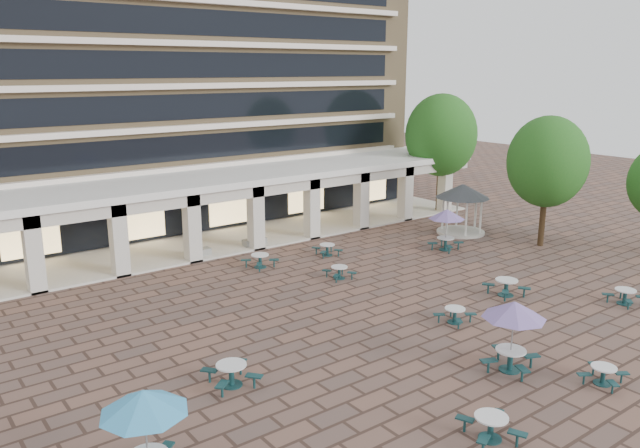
{
  "coord_description": "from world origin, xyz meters",
  "views": [
    {
      "loc": [
        -16.92,
        -19.37,
        10.78
      ],
      "look_at": [
        -0.08,
        3.0,
        3.78
      ],
      "focal_mm": 35.0,
      "sensor_mm": 36.0,
      "label": 1
    }
  ],
  "objects_px": {
    "picnic_table_2": "(603,374)",
    "gazebo": "(462,197)",
    "planter_right": "(255,239)",
    "picnic_table_1": "(491,425)",
    "planter_left": "(198,251)"
  },
  "relations": [
    {
      "from": "gazebo",
      "to": "picnic_table_2",
      "type": "bearing_deg",
      "value": -125.71
    },
    {
      "from": "picnic_table_1",
      "to": "planter_right",
      "type": "relative_size",
      "value": 1.38
    },
    {
      "from": "picnic_table_2",
      "to": "planter_right",
      "type": "relative_size",
      "value": 1.11
    },
    {
      "from": "picnic_table_1",
      "to": "picnic_table_2",
      "type": "bearing_deg",
      "value": 19.63
    },
    {
      "from": "picnic_table_1",
      "to": "gazebo",
      "type": "height_order",
      "value": "gazebo"
    },
    {
      "from": "picnic_table_2",
      "to": "gazebo",
      "type": "bearing_deg",
      "value": 43.04
    },
    {
      "from": "picnic_table_2",
      "to": "planter_left",
      "type": "xyz_separation_m",
      "value": [
        -4.58,
        22.34,
        0.02
      ]
    },
    {
      "from": "picnic_table_2",
      "to": "picnic_table_1",
      "type": "bearing_deg",
      "value": 166.61
    },
    {
      "from": "picnic_table_1",
      "to": "picnic_table_2",
      "type": "distance_m",
      "value": 5.91
    },
    {
      "from": "picnic_table_2",
      "to": "gazebo",
      "type": "height_order",
      "value": "gazebo"
    },
    {
      "from": "picnic_table_2",
      "to": "planter_right",
      "type": "bearing_deg",
      "value": 80.58
    },
    {
      "from": "planter_left",
      "to": "planter_right",
      "type": "xyz_separation_m",
      "value": [
        3.87,
        0.0,
        0.04
      ]
    },
    {
      "from": "planter_right",
      "to": "picnic_table_2",
      "type": "bearing_deg",
      "value": -88.17
    },
    {
      "from": "picnic_table_1",
      "to": "planter_left",
      "type": "bearing_deg",
      "value": 108.35
    },
    {
      "from": "picnic_table_2",
      "to": "planter_left",
      "type": "relative_size",
      "value": 1.11
    }
  ]
}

